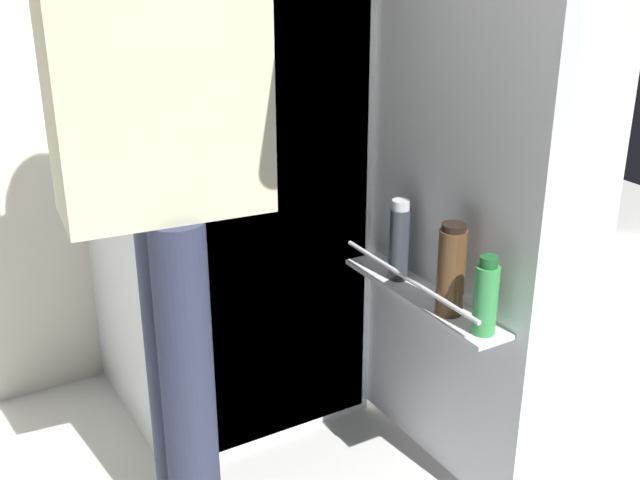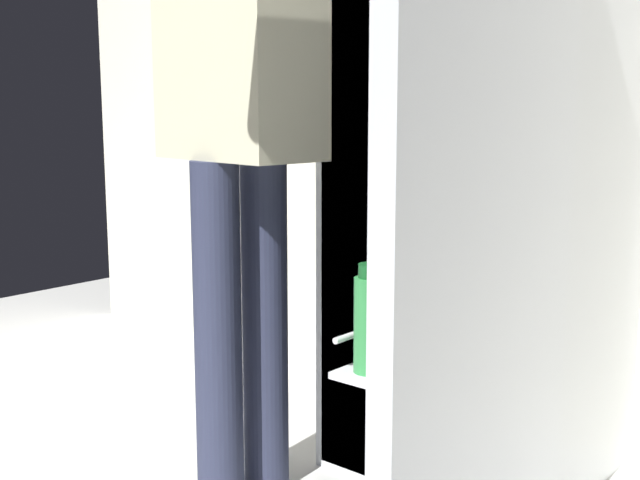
% 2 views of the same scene
% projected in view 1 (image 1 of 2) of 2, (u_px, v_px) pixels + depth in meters
% --- Properties ---
extents(refrigerator, '(0.72, 1.27, 1.61)m').
position_uv_depth(refrigerator, '(235.00, 159.00, 2.32)').
color(refrigerator, silver).
rests_on(refrigerator, ground_plane).
extents(person, '(0.56, 0.79, 1.76)m').
position_uv_depth(person, '(165.00, 122.00, 1.63)').
color(person, '#2D334C').
rests_on(person, ground_plane).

